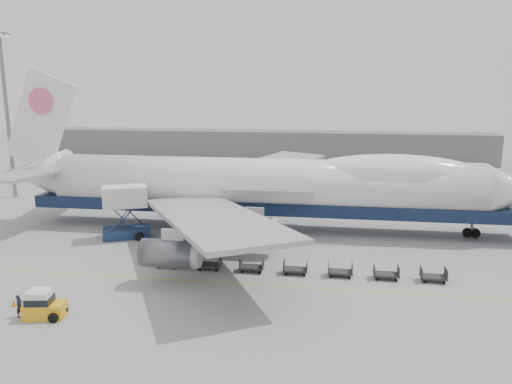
% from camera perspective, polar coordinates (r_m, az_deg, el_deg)
% --- Properties ---
extents(ground, '(260.00, 260.00, 0.00)m').
position_cam_1_polar(ground, '(51.75, -1.06, -7.88)').
color(ground, gray).
rests_on(ground, ground).
extents(apron_line, '(60.00, 0.15, 0.01)m').
position_cam_1_polar(apron_line, '(46.25, -2.32, -10.39)').
color(apron_line, gold).
rests_on(apron_line, ground).
extents(hangar, '(110.00, 8.00, 7.00)m').
position_cam_1_polar(hangar, '(120.16, -0.19, 5.37)').
color(hangar, slate).
rests_on(hangar, ground).
extents(floodlight_mast, '(2.40, 2.40, 25.43)m').
position_cam_1_polar(floodlight_mast, '(87.77, -26.63, 8.63)').
color(floodlight_mast, slate).
rests_on(floodlight_mast, ground).
extents(airliner, '(67.00, 55.30, 19.98)m').
position_cam_1_polar(airliner, '(61.60, 1.38, 0.82)').
color(airliner, white).
rests_on(airliner, ground).
extents(catering_truck, '(6.02, 5.12, 6.20)m').
position_cam_1_polar(catering_truck, '(60.41, -14.67, -1.91)').
color(catering_truck, navy).
rests_on(catering_truck, ground).
extents(baggage_tug, '(3.25, 2.11, 2.21)m').
position_cam_1_polar(baggage_tug, '(42.95, -23.18, -11.84)').
color(baggage_tug, gold).
rests_on(baggage_tug, ground).
extents(ground_worker, '(0.43, 0.66, 1.80)m').
position_cam_1_polar(ground_worker, '(43.82, -25.43, -11.68)').
color(ground_worker, black).
rests_on(ground_worker, ground).
extents(traffic_cone, '(0.41, 0.41, 0.61)m').
position_cam_1_polar(traffic_cone, '(46.22, -25.95, -11.31)').
color(traffic_cone, orange).
rests_on(traffic_cone, ground).
extents(dolly_0, '(2.30, 1.35, 1.30)m').
position_cam_1_polar(dolly_0, '(50.72, -10.05, -7.86)').
color(dolly_0, '#2D2D30').
rests_on(dolly_0, ground).
extents(dolly_1, '(2.30, 1.35, 1.30)m').
position_cam_1_polar(dolly_1, '(49.58, -5.37, -8.20)').
color(dolly_1, '#2D2D30').
rests_on(dolly_1, ground).
extents(dolly_2, '(2.30, 1.35, 1.30)m').
position_cam_1_polar(dolly_2, '(48.78, -0.49, -8.49)').
color(dolly_2, '#2D2D30').
rests_on(dolly_2, ground).
extents(dolly_3, '(2.30, 1.35, 1.30)m').
position_cam_1_polar(dolly_3, '(48.33, 4.52, -8.73)').
color(dolly_3, '#2D2D30').
rests_on(dolly_3, ground).
extents(dolly_4, '(2.30, 1.35, 1.30)m').
position_cam_1_polar(dolly_4, '(48.26, 9.59, -8.90)').
color(dolly_4, '#2D2D30').
rests_on(dolly_4, ground).
extents(dolly_5, '(2.30, 1.35, 1.30)m').
position_cam_1_polar(dolly_5, '(48.55, 14.64, -9.00)').
color(dolly_5, '#2D2D30').
rests_on(dolly_5, ground).
extents(dolly_6, '(2.30, 1.35, 1.30)m').
position_cam_1_polar(dolly_6, '(49.20, 19.60, -9.04)').
color(dolly_6, '#2D2D30').
rests_on(dolly_6, ground).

